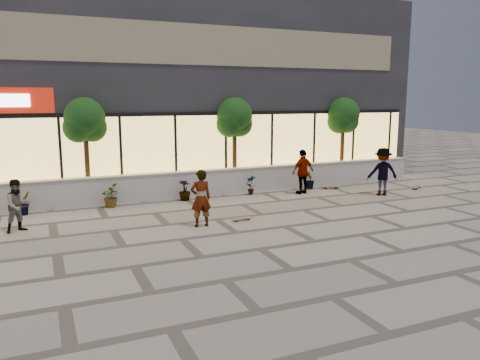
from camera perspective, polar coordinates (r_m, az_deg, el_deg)
name	(u,v)px	position (r m, az deg, el deg)	size (l,w,h in m)	color
ground	(261,249)	(12.33, 2.53, -8.39)	(80.00, 80.00, 0.00)	gray
planter_wall	(183,184)	(18.56, -6.95, -0.54)	(22.00, 0.42, 1.04)	#BAB9B1
retail_building	(149,90)	(23.57, -11.03, 10.67)	(24.00, 9.17, 8.50)	#25252A
shrub_b	(24,203)	(17.32, -24.79, -2.55)	(0.45, 0.36, 0.81)	#123711
shrub_c	(110,196)	(17.46, -15.59, -1.90)	(0.73, 0.63, 0.81)	#123711
shrub_d	(185,190)	(18.04, -6.75, -1.22)	(0.45, 0.45, 0.81)	#123711
shrub_e	(251,185)	(19.01, 1.35, -0.58)	(0.43, 0.29, 0.81)	#123711
shrub_f	(310,180)	(20.33, 8.54, 0.00)	(0.45, 0.36, 0.81)	#123711
tree_midwest	(85,123)	(18.31, -18.39, 6.65)	(1.60, 1.50, 3.92)	#483119
tree_mideast	(234,120)	(19.77, -0.68, 7.36)	(1.60, 1.50, 3.92)	#483119
tree_east	(343,118)	(22.48, 12.47, 7.44)	(1.60, 1.50, 3.92)	#483119
skater_center	(201,198)	(14.24, -4.81, -2.24)	(0.64, 0.42, 1.76)	silver
skater_left	(18,206)	(15.14, -25.44, -2.83)	(0.76, 0.59, 1.56)	tan
skater_right_near	(303,172)	(19.24, 7.68, 1.01)	(1.07, 0.45, 1.83)	white
skater_right_far	(382,172)	(19.66, 16.98, 0.97)	(1.24, 0.71, 1.92)	maroon
skateboard_center	(242,219)	(15.03, 0.20, -4.72)	(0.73, 0.27, 0.09)	brown
skateboard_right_near	(331,187)	(20.67, 11.02, -0.81)	(0.86, 0.32, 0.10)	brown
skateboard_right_far	(416,187)	(21.66, 20.70, -0.80)	(0.78, 0.59, 0.10)	#4C4279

